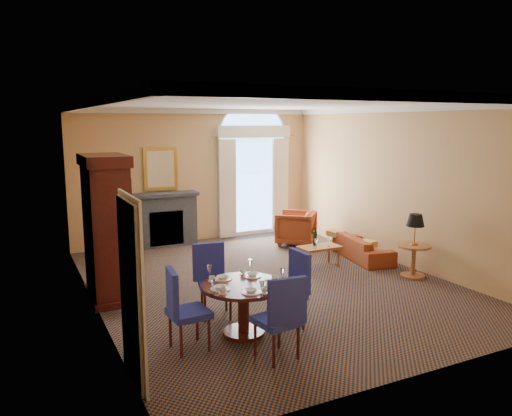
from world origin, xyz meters
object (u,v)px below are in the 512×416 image
armchair (296,228)px  side_table (415,239)px  dining_table (243,297)px  coffee_table (319,247)px  sofa (363,248)px  armoire (107,230)px

armchair → side_table: side_table is taller
dining_table → coffee_table: dining_table is taller
dining_table → coffee_table: bearing=39.9°
armchair → side_table: (0.68, -3.16, 0.34)m
dining_table → sofa: (3.90, 2.37, -0.30)m
side_table → armoire: bearing=165.6°
sofa → coffee_table: 1.17m
coffee_table → side_table: side_table is taller
sofa → side_table: side_table is taller
armoire → coffee_table: 4.18m
side_table → dining_table: bearing=-166.7°
dining_table → sofa: bearing=31.2°
armoire → dining_table: 2.75m
armoire → coffee_table: bearing=-0.1°
dining_table → sofa: size_ratio=0.68×
armchair → dining_table: bearing=3.4°
coffee_table → armchair: bearing=72.7°
armchair → coffee_table: bearing=25.6°
armchair → side_table: bearing=54.1°
dining_table → armchair: 5.25m
armoire → armchair: size_ratio=2.69×
dining_table → sofa: dining_table is taller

